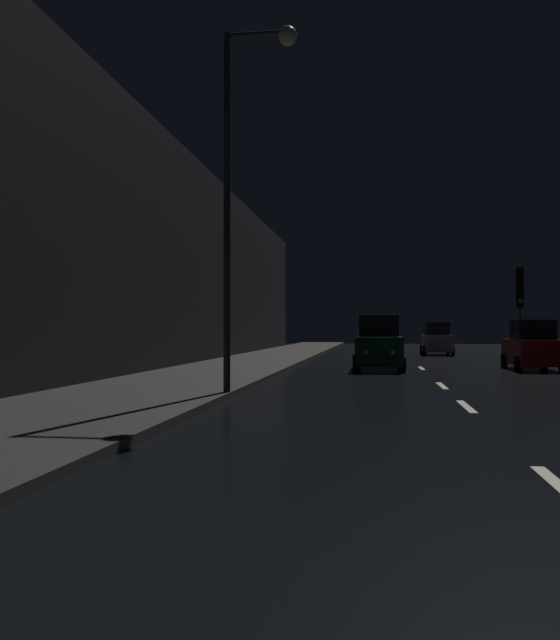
# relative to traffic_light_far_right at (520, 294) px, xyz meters

# --- Properties ---
(ground) EXTENTS (26.98, 84.00, 0.02)m
(ground) POSITION_rel_traffic_light_far_right_xyz_m (-4.99, -4.34, -3.25)
(ground) COLOR black
(sidewalk_left) EXTENTS (4.40, 84.00, 0.15)m
(sidewalk_left) POSITION_rel_traffic_light_far_right_xyz_m (-12.28, -4.34, -3.16)
(sidewalk_left) COLOR #33302D
(sidewalk_left) RESTS_ON ground
(building_facade_left) EXTENTS (0.80, 63.00, 9.00)m
(building_facade_left) POSITION_rel_traffic_light_far_right_xyz_m (-14.88, -7.84, 1.26)
(building_facade_left) COLOR black
(building_facade_left) RESTS_ON ground
(lane_centerline) EXTENTS (0.16, 22.34, 0.01)m
(lane_centerline) POSITION_rel_traffic_light_far_right_xyz_m (-4.99, -16.05, -3.23)
(lane_centerline) COLOR beige
(lane_centerline) RESTS_ON ground
(traffic_light_far_right) EXTENTS (0.32, 0.46, 4.51)m
(traffic_light_far_right) POSITION_rel_traffic_light_far_right_xyz_m (0.00, 0.00, 0.00)
(traffic_light_far_right) COLOR #38383A
(traffic_light_far_right) RESTS_ON ground
(streetlamp_overhead) EXTENTS (1.70, 0.44, 8.46)m
(streetlamp_overhead) POSITION_rel_traffic_light_far_right_xyz_m (-9.77, -17.94, 2.24)
(streetlamp_overhead) COLOR #2D2D30
(streetlamp_overhead) RESTS_ON ground
(car_approaching_headlights) EXTENTS (1.93, 4.17, 2.10)m
(car_approaching_headlights) POSITION_rel_traffic_light_far_right_xyz_m (-6.68, -6.72, -2.28)
(car_approaching_headlights) COLOR #0F3819
(car_approaching_headlights) RESTS_ON ground
(car_parked_right_far) EXTENTS (1.77, 3.83, 1.93)m
(car_parked_right_far) POSITION_rel_traffic_light_far_right_xyz_m (-0.80, -5.92, -2.36)
(car_parked_right_far) COLOR maroon
(car_parked_right_far) RESTS_ON ground
(car_distant_taillights) EXTENTS (1.81, 3.92, 1.97)m
(car_distant_taillights) POSITION_rel_traffic_light_far_right_xyz_m (-3.12, 8.46, -2.34)
(car_distant_taillights) COLOR #A5A8AD
(car_distant_taillights) RESTS_ON ground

